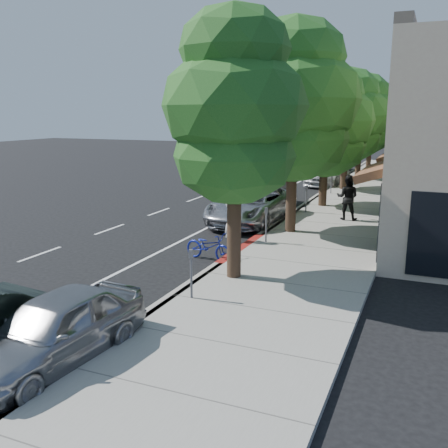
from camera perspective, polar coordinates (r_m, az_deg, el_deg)
The scene contains 18 objects.
ground at distance 16.46m, azimuth 0.79°, elevation -4.02°, with size 120.00×120.00×0.00m, color black.
sidewalk at distance 23.37m, azimuth 13.49°, elevation 0.84°, with size 4.60×56.00×0.15m, color gray.
curb at distance 23.83m, azimuth 8.04°, elevation 1.30°, with size 0.30×56.00×0.15m, color #9E998E.
curb_red_segment at distance 17.33m, azimuth 2.04°, elevation -2.90°, with size 0.32×4.00×0.15m, color maroon.
street_tree_0 at distance 13.57m, azimuth 1.21°, elevation 12.87°, with size 3.95×3.95×7.51m.
street_tree_1 at distance 19.28m, azimuth 8.00°, elevation 13.59°, with size 5.01×5.01×8.21m.
street_tree_2 at distance 25.12m, azimuth 11.56°, elevation 11.32°, with size 4.75×4.75×7.03m.
street_tree_3 at distance 31.02m, azimuth 13.84°, elevation 11.77°, with size 4.96×4.96×7.34m.
street_tree_4 at distance 36.96m, azimuth 15.38°, elevation 11.84°, with size 5.20×5.20×7.47m.
street_tree_5 at distance 42.91m, azimuth 16.48°, elevation 11.68°, with size 5.01×5.01×7.26m.
cyclist at distance 18.03m, azimuth 0.77°, elevation 0.22°, with size 0.61×0.40×1.67m, color white.
bicycle at distance 16.23m, azimuth -1.76°, elevation -2.57°, with size 0.61×1.75×0.92m, color #162299.
silver_suv at distance 21.71m, azimuth 3.18°, elevation 2.20°, with size 2.61×5.66×1.57m, color #AFAFB4.
dark_sedan at distance 25.27m, azimuth 3.84°, elevation 3.77°, with size 1.74×5.00×1.65m, color black.
white_pickup at distance 33.84m, azimuth 11.81°, elevation 5.64°, with size 2.06×5.07×1.47m, color silver.
dark_suv_far at distance 41.85m, azimuth 12.72°, elevation 6.99°, with size 1.89×4.70×1.60m, color black.
near_car_a at distance 10.24m, azimuth -18.74°, elevation -11.24°, with size 1.63×4.06×1.38m, color #9E9EA2.
pedestrian at distance 22.20m, azimuth 13.93°, elevation 2.97°, with size 0.95×0.74×1.95m, color black.
Camera 1 is at (5.91, -14.62, 4.73)m, focal length 40.00 mm.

